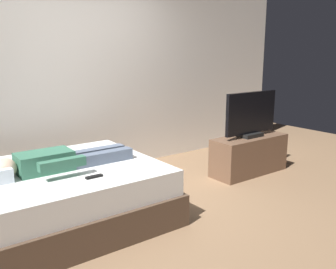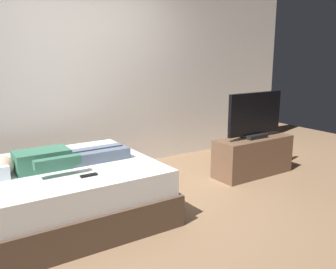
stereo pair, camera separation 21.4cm
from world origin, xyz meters
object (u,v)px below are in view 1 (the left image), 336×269
tv_stand (249,155)px  tv (251,115)px  remote (94,177)px  bed (57,197)px  person (59,161)px

tv_stand → tv: bearing=0.0°
remote → tv: tv is taller
bed → tv_stand: bed is taller
tv_stand → remote: bearing=-171.3°
tv → person: bearing=179.1°
bed → person: person is taller
bed → tv: bearing=-1.6°
person → tv: tv is taller
remote → tv_stand: size_ratio=0.14×
tv_stand → bed: bearing=178.4°
person → tv_stand: (2.56, -0.04, -0.37)m
bed → remote: bearing=-67.7°
tv → tv_stand: bearing=180.0°
person → bed: bearing=131.1°
bed → tv: size_ratio=2.19×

